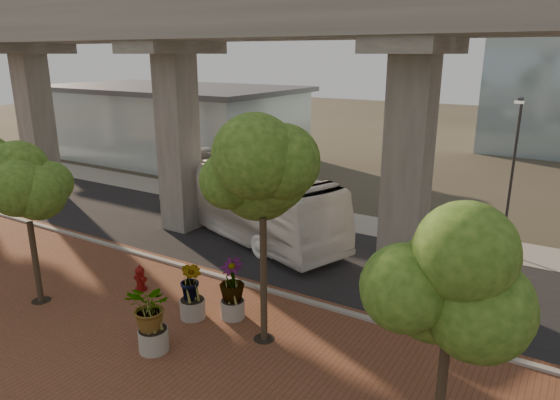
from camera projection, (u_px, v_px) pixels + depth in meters
The scene contains 17 objects.
ground at pixel (254, 264), 22.22m from camera, with size 160.00×160.00×0.00m, color #393629.
brick_plaza at pixel (110, 351), 15.67m from camera, with size 70.00×13.00×0.06m, color brown.
asphalt_road at pixel (278, 249), 23.85m from camera, with size 90.00×8.00×0.04m, color black.
curb_strip at pixel (227, 279), 20.56m from camera, with size 70.00×0.25×0.16m, color gray.
far_sidewalk at pixel (329, 218), 28.34m from camera, with size 90.00×3.00×0.06m, color gray.
transit_viaduct at pixel (278, 95), 21.80m from camera, with size 72.00×5.60×12.40m.
station_pavilion at pixel (170, 121), 44.45m from camera, with size 23.00×13.00×6.30m.
transit_bus at pixel (242, 198), 25.73m from camera, with size 3.10×13.18×3.67m, color white.
fire_hydrant at pixel (140, 278), 19.53m from camera, with size 0.52×0.47×1.04m.
planter_front at pixel (151, 310), 15.28m from camera, with size 2.07×2.07×2.28m.
planter_right at pixel (232, 283), 17.25m from camera, with size 2.07×2.07×2.21m.
planter_left at pixel (191, 283), 17.25m from camera, with size 1.96×1.96×2.15m.
street_tree_near_west at pixel (26, 196), 17.64m from camera, with size 3.34×3.34×5.64m.
street_tree_near_east at pixel (263, 179), 14.77m from camera, with size 4.15×4.15×7.28m.
street_tree_far_east at pixel (453, 282), 10.14m from camera, with size 3.80×3.80×6.23m.
streetlamp_west at pixel (191, 122), 31.80m from camera, with size 0.41×1.20×8.28m.
streetlamp_east at pixel (513, 167), 22.07m from camera, with size 0.36×1.04×7.19m.
Camera 1 is at (11.74, -16.86, 9.00)m, focal length 32.00 mm.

